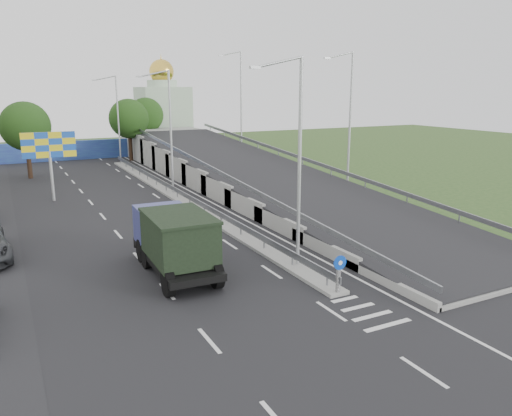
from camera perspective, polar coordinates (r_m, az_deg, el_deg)
ground at (r=20.81m, az=12.96°, el=-11.89°), size 160.00×160.00×0.00m
road_surface at (r=36.53m, az=-11.44°, el=-0.71°), size 26.00×90.00×0.04m
median at (r=41.08m, az=-8.97°, el=1.11°), size 1.00×44.00×0.20m
overpass_ramp at (r=43.64m, az=0.35°, el=4.21°), size 10.00×50.00×3.50m
median_guardrail at (r=40.95m, az=-9.00°, el=2.00°), size 0.09×44.00×0.71m
sign_bollard at (r=21.96m, az=9.44°, el=-7.41°), size 0.64×0.23×1.67m
lamp_post_near at (r=23.94m, az=4.63°, el=6.28°), size 2.74×0.18×10.08m
lamp_post_mid at (r=42.20m, az=-9.98°, el=9.24°), size 2.74×0.18×10.08m
lamp_post_far at (r=61.54m, az=-15.67°, el=10.23°), size 2.74×0.18×10.08m
blue_wall at (r=67.15m, az=-19.93°, el=6.21°), size 30.00×0.50×2.40m
church at (r=77.57m, az=-10.56°, el=10.71°), size 7.00×7.00×13.80m
billboard at (r=42.57m, az=-22.56°, el=6.26°), size 4.00×0.24×5.50m
tree_left_mid at (r=54.36m, az=-24.87°, el=8.46°), size 4.80×4.80×7.60m
tree_median_far at (r=63.93m, az=-14.33°, el=9.85°), size 4.80×4.80×7.60m
tree_ramp_far at (r=71.68m, az=-12.48°, el=10.30°), size 4.80×4.80×7.60m
dump_truck at (r=24.54m, az=-9.35°, el=-3.43°), size 2.91×7.16×3.12m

